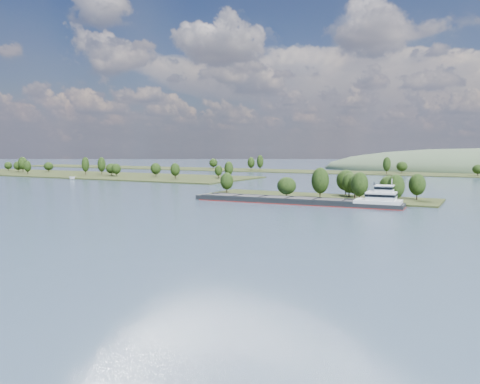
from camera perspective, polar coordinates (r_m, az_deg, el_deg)
The scene contains 6 objects.
ground at distance 150.79m, azimuth 2.18°, elevation -2.77°, with size 1800.00×1800.00×0.00m, color #395063.
tree_island at distance 203.16m, azimuth 11.20°, elevation 0.27°, with size 100.00×33.56×14.14m.
left_bank at distance 402.58m, azimuth -18.91°, elevation 2.10°, with size 300.00×80.00×15.69m.
back_shoreline at distance 418.35m, azimuth 20.55°, elevation 2.14°, with size 900.00×60.00×16.05m.
cargo_barge at distance 181.46m, azimuth 8.29°, elevation -1.01°, with size 83.05×14.45×11.18m.
motorboat at distance 342.58m, azimuth -19.77°, elevation 1.62°, with size 2.35×6.24×2.41m, color white.
Camera 1 is at (65.03, -14.42, 21.01)m, focal length 35.00 mm.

